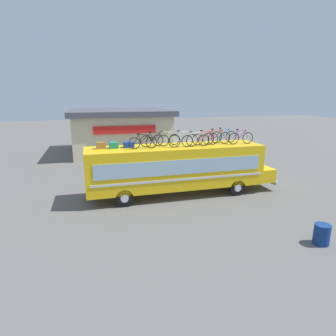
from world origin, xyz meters
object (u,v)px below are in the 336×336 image
bus (178,167)px  rooftop_bicycle_8 (224,136)px  rooftop_bicycle_3 (166,139)px  rooftop_bicycle_5 (195,140)px  luggage_bag_2 (114,145)px  luggage_bag_3 (129,145)px  rooftop_bicycle_9 (241,138)px  trash_bin (322,234)px  rooftop_bicycle_7 (216,138)px  rooftop_bicycle_4 (183,140)px  rooftop_bicycle_2 (155,140)px  rooftop_bicycle_6 (205,139)px  luggage_bag_1 (101,145)px  rooftop_bicycle_1 (143,142)px

bus → rooftop_bicycle_8: bearing=7.7°
rooftop_bicycle_3 → rooftop_bicycle_5: 1.74m
rooftop_bicycle_5 → rooftop_bicycle_8: rooftop_bicycle_8 is taller
luggage_bag_2 → luggage_bag_3: luggage_bag_2 is taller
bus → luggage_bag_3: size_ratio=19.57×
rooftop_bicycle_9 → trash_bin: size_ratio=1.96×
luggage_bag_2 → rooftop_bicycle_5: size_ratio=0.29×
luggage_bag_2 → rooftop_bicycle_7: rooftop_bicycle_7 is taller
rooftop_bicycle_4 → rooftop_bicycle_7: (2.26, 0.40, -0.00)m
rooftop_bicycle_2 → rooftop_bicycle_6: 3.08m
trash_bin → rooftop_bicycle_4: bearing=117.7°
rooftop_bicycle_5 → rooftop_bicycle_9: (2.97, 0.08, 0.01)m
rooftop_bicycle_2 → rooftop_bicycle_4: (1.57, -0.51, 0.02)m
bus → trash_bin: size_ratio=13.66×
luggage_bag_1 → rooftop_bicycle_3: size_ratio=0.31×
luggage_bag_3 → rooftop_bicycle_4: 3.14m
rooftop_bicycle_9 → rooftop_bicycle_3: bearing=170.9°
rooftop_bicycle_1 → rooftop_bicycle_3: rooftop_bicycle_3 is taller
luggage_bag_3 → trash_bin: (6.68, -7.64, -2.73)m
luggage_bag_3 → rooftop_bicycle_5: (3.78, -0.74, 0.22)m
rooftop_bicycle_5 → rooftop_bicycle_7: size_ratio=0.95×
luggage_bag_2 → bus: bearing=-4.7°
luggage_bag_1 → rooftop_bicycle_7: 6.87m
luggage_bag_3 → rooftop_bicycle_8: size_ratio=0.34×
rooftop_bicycle_1 → rooftop_bicycle_2: rooftop_bicycle_2 is taller
bus → rooftop_bicycle_8: (3.11, 0.42, 1.65)m
trash_bin → luggage_bag_3: bearing=131.1°
rooftop_bicycle_5 → trash_bin: rooftop_bicycle_5 is taller
rooftop_bicycle_5 → rooftop_bicycle_9: 2.97m
rooftop_bicycle_6 → rooftop_bicycle_9: 2.22m
rooftop_bicycle_4 → rooftop_bicycle_3: bearing=135.9°
rooftop_bicycle_7 → rooftop_bicycle_4: bearing=-169.9°
rooftop_bicycle_2 → rooftop_bicycle_7: (3.83, -0.11, 0.02)m
rooftop_bicycle_5 → luggage_bag_2: bearing=171.0°
luggage_bag_2 → rooftop_bicycle_4: bearing=-10.4°
luggage_bag_1 → trash_bin: (8.23, -7.63, -2.76)m
rooftop_bicycle_2 → rooftop_bicycle_7: 3.83m
bus → rooftop_bicycle_8: size_ratio=6.71×
rooftop_bicycle_2 → rooftop_bicycle_6: (3.07, -0.17, 0.00)m
rooftop_bicycle_7 → bus: bearing=-180.0°
bus → rooftop_bicycle_2: (-1.41, 0.11, 1.63)m
luggage_bag_3 → luggage_bag_1: bearing=-179.5°
bus → rooftop_bicycle_1: bearing=-171.9°
luggage_bag_2 → rooftop_bicycle_3: (3.08, 0.07, 0.20)m
luggage_bag_2 → rooftop_bicycle_6: 5.41m
rooftop_bicycle_1 → rooftop_bicycle_6: bearing=3.6°
rooftop_bicycle_3 → rooftop_bicycle_5: (1.54, -0.81, 0.01)m
rooftop_bicycle_6 → rooftop_bicycle_8: (1.45, 0.48, 0.02)m
rooftop_bicycle_3 → rooftop_bicycle_6: size_ratio=1.01×
bus → trash_bin: (3.79, -7.33, -1.32)m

